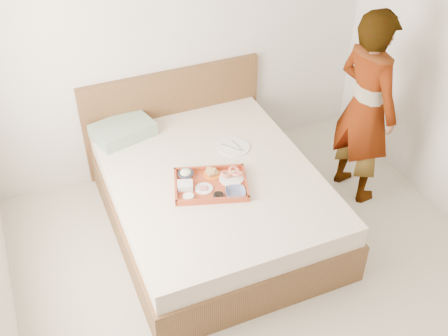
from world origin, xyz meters
TOP-DOWN VIEW (x-y plane):
  - ground at (0.00, 0.00)m, footprint 3.50×4.00m
  - wall_back at (0.00, 2.00)m, footprint 3.50×0.01m
  - bed at (-0.11, 1.00)m, footprint 1.65×2.00m
  - headboard at (-0.11, 1.97)m, footprint 1.65×0.06m
  - pillow at (-0.62, 1.78)m, footprint 0.56×0.45m
  - tray at (-0.19, 0.87)m, footprint 0.64×0.54m
  - prawn_plate at (-0.01, 0.87)m, footprint 0.24×0.24m
  - navy_bowl_big at (-0.06, 0.70)m, footprint 0.19×0.19m
  - sauce_dish at (-0.19, 0.72)m, footprint 0.10×0.10m
  - meat_plate at (-0.25, 0.84)m, footprint 0.17×0.17m
  - bread_plate at (-0.13, 0.98)m, footprint 0.17×0.17m
  - salad_bowl at (-0.32, 1.04)m, footprint 0.15×0.15m
  - plastic_tub at (-0.37, 0.91)m, footprint 0.14×0.12m
  - cheese_round at (-0.39, 0.79)m, footprint 0.10×0.10m
  - dinner_plate at (0.18, 1.26)m, footprint 0.33×0.33m
  - person at (1.20, 0.95)m, footprint 0.49×0.67m

SIDE VIEW (x-z plane):
  - ground at x=0.00m, z-range -0.01..0.01m
  - bed at x=-0.11m, z-range 0.00..0.53m
  - headboard at x=-0.11m, z-range 0.00..0.95m
  - dinner_plate at x=0.18m, z-range 0.53..0.54m
  - meat_plate at x=-0.25m, z-range 0.54..0.55m
  - bread_plate at x=-0.13m, z-range 0.54..0.55m
  - prawn_plate at x=-0.01m, z-range 0.54..0.56m
  - tray at x=-0.19m, z-range 0.53..0.58m
  - cheese_round at x=-0.39m, z-range 0.54..0.57m
  - sauce_dish at x=-0.19m, z-range 0.54..0.57m
  - salad_bowl at x=-0.32m, z-range 0.54..0.58m
  - navy_bowl_big at x=-0.06m, z-range 0.54..0.58m
  - plastic_tub at x=-0.37m, z-range 0.54..0.59m
  - pillow at x=-0.62m, z-range 0.53..0.65m
  - person at x=1.20m, z-range 0.00..1.69m
  - wall_back at x=0.00m, z-range 0.00..2.60m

